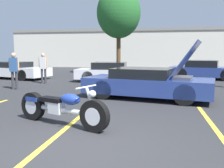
% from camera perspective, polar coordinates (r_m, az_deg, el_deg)
% --- Properties ---
extents(ground_plane, '(80.00, 80.00, 0.00)m').
position_cam_1_polar(ground_plane, '(4.81, -6.77, -13.68)').
color(ground_plane, '#2D2D30').
extents(parking_stripe_middle, '(0.12, 5.16, 0.01)m').
position_cam_1_polar(parking_stripe_middle, '(6.10, -9.57, -9.15)').
color(parking_stripe_middle, yellow).
rests_on(parking_stripe_middle, ground).
extents(parking_stripe_back, '(0.12, 5.16, 0.01)m').
position_cam_1_polar(parking_stripe_back, '(5.90, 23.08, -10.18)').
color(parking_stripe_back, yellow).
rests_on(parking_stripe_back, ground).
extents(far_building, '(32.00, 4.20, 4.40)m').
position_cam_1_polar(far_building, '(30.25, 7.83, 8.30)').
color(far_building, beige).
rests_on(far_building, ground).
extents(light_pole, '(1.21, 0.28, 8.46)m').
position_cam_1_polar(light_pole, '(22.49, 1.82, 14.61)').
color(light_pole, slate).
rests_on(light_pole, ground).
extents(tree_background, '(3.33, 3.33, 6.63)m').
position_cam_1_polar(tree_background, '(19.66, 1.53, 15.89)').
color(tree_background, brown).
rests_on(tree_background, ground).
extents(motorcycle, '(2.51, 1.16, 0.99)m').
position_cam_1_polar(motorcycle, '(6.01, -11.58, -5.35)').
color(motorcycle, black).
rests_on(motorcycle, ground).
extents(show_car_hood_open, '(4.97, 2.85, 2.12)m').
position_cam_1_polar(show_car_hood_open, '(9.43, 8.24, 0.25)').
color(show_car_hood_open, navy).
rests_on(show_car_hood_open, ground).
extents(parked_car_left_row, '(5.05, 2.88, 1.11)m').
position_cam_1_polar(parked_car_left_row, '(17.76, -21.46, 2.94)').
color(parked_car_left_row, white).
rests_on(parked_car_left_row, ground).
extents(parked_car_right_row, '(4.62, 2.98, 1.22)m').
position_cam_1_polar(parked_car_right_row, '(17.35, 20.29, 3.04)').
color(parked_car_right_row, navy).
rests_on(parked_car_right_row, ground).
extents(parked_car_mid_row, '(4.28, 1.94, 1.15)m').
position_cam_1_polar(parked_car_mid_row, '(14.78, -0.04, 2.71)').
color(parked_car_mid_row, silver).
rests_on(parked_car_mid_row, ground).
extents(spectator_near_motorcycle, '(0.52, 0.22, 1.71)m').
position_cam_1_polar(spectator_near_motorcycle, '(12.45, -21.48, 3.50)').
color(spectator_near_motorcycle, '#333338').
rests_on(spectator_near_motorcycle, ground).
extents(spectator_midground, '(0.52, 0.22, 1.68)m').
position_cam_1_polar(spectator_midground, '(14.36, -15.43, 4.10)').
color(spectator_midground, '#333338').
rests_on(spectator_midground, ground).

